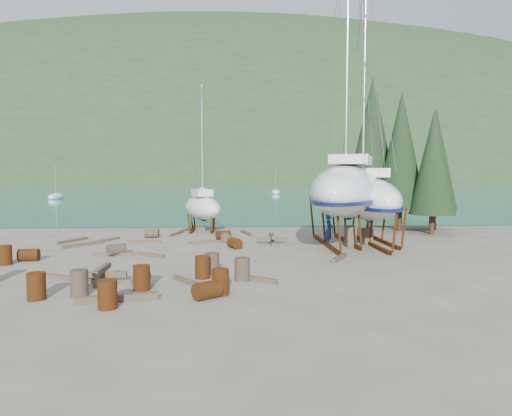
{
  "coord_description": "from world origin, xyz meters",
  "views": [
    {
      "loc": [
        0.36,
        -20.3,
        3.97
      ],
      "look_at": [
        1.6,
        3.0,
        2.34
      ],
      "focal_mm": 32.0,
      "sensor_mm": 36.0,
      "label": 1
    }
  ],
  "objects_px": {
    "large_sailboat_near": "(348,190)",
    "large_sailboat_far": "(365,197)",
    "worker": "(329,230)",
    "small_sailboat_shore": "(202,207)"
  },
  "relations": [
    {
      "from": "large_sailboat_near",
      "to": "large_sailboat_far",
      "type": "relative_size",
      "value": 1.19
    },
    {
      "from": "large_sailboat_far",
      "to": "worker",
      "type": "relative_size",
      "value": 9.08
    },
    {
      "from": "small_sailboat_shore",
      "to": "worker",
      "type": "bearing_deg",
      "value": -62.26
    },
    {
      "from": "large_sailboat_far",
      "to": "small_sailboat_shore",
      "type": "relative_size",
      "value": 1.57
    },
    {
      "from": "worker",
      "to": "large_sailboat_near",
      "type": "bearing_deg",
      "value": -60.24
    },
    {
      "from": "large_sailboat_near",
      "to": "worker",
      "type": "height_order",
      "value": "large_sailboat_near"
    },
    {
      "from": "large_sailboat_far",
      "to": "small_sailboat_shore",
      "type": "xyz_separation_m",
      "value": [
        -10.02,
        6.54,
        -0.97
      ]
    },
    {
      "from": "large_sailboat_near",
      "to": "small_sailboat_shore",
      "type": "height_order",
      "value": "large_sailboat_near"
    },
    {
      "from": "small_sailboat_shore",
      "to": "large_sailboat_far",
      "type": "bearing_deg",
      "value": -51.08
    },
    {
      "from": "large_sailboat_far",
      "to": "large_sailboat_near",
      "type": "bearing_deg",
      "value": -141.17
    }
  ]
}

